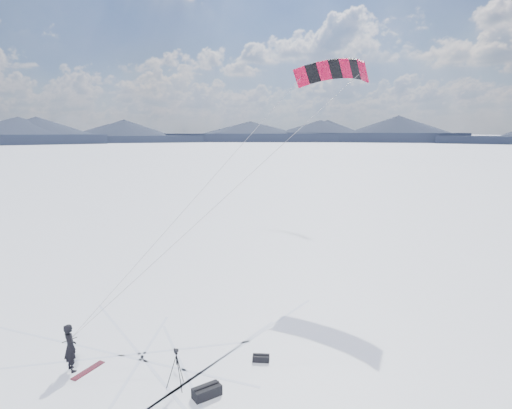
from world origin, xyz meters
TOP-DOWN VIEW (x-y plane):
  - ground at (0.00, 0.00)m, footprint 1800.00×1800.00m
  - horizon_hills at (0.00, -0.00)m, footprint 704.47×706.88m
  - snowkiter at (-1.61, 2.83)m, footprint 0.52×0.70m
  - snowboard at (-1.14, 2.46)m, footprint 1.28×0.89m
  - tripod at (1.11, -0.21)m, footprint 0.65×0.58m
  - gear_bag_a at (1.70, -1.21)m, footprint 0.92×0.44m
  - gear_bag_b at (4.36, -0.39)m, footprint 0.67×0.62m
  - power_kite at (14.79, 7.41)m, footprint 17.67×7.07m

SIDE VIEW (x-z plane):
  - ground at x=0.00m, z-range 0.00..0.00m
  - snowkiter at x=-1.61m, z-range -0.87..0.87m
  - snowboard at x=-1.14m, z-range 0.00..0.04m
  - gear_bag_b at x=4.36m, z-range -0.02..0.26m
  - gear_bag_a at x=1.70m, z-range -0.02..0.38m
  - tripod at x=1.11m, z-range 0.20..1.56m
  - horizon_hills at x=0.00m, z-range -0.82..7.77m
  - power_kite at x=14.79m, z-range 6.07..17.63m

